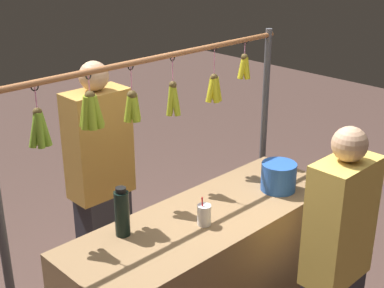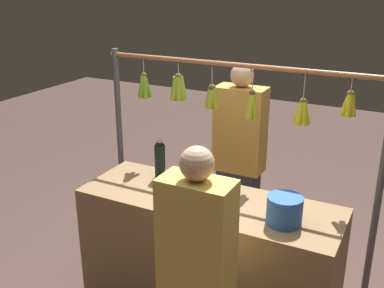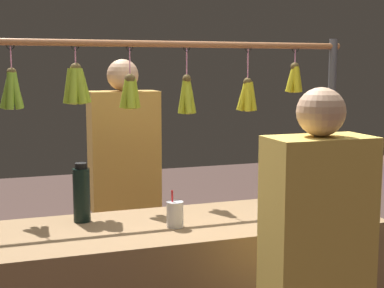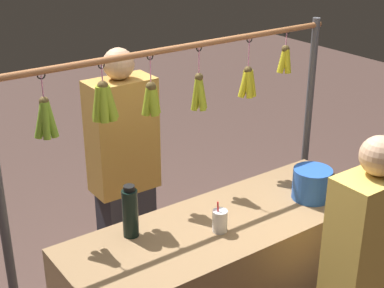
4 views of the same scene
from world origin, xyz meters
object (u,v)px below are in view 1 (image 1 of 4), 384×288
object	(u,v)px
drink_cup	(204,215)
vendor_person	(102,189)
blue_bucket	(279,177)
customer_person	(335,272)
water_bottle	(122,213)

from	to	relation	value
drink_cup	vendor_person	xyz separation A→B (m)	(0.03, -0.88, -0.16)
blue_bucket	customer_person	bearing A→B (deg)	64.71
vendor_person	customer_person	size ratio (longest dim) A/B	1.07
blue_bucket	drink_cup	size ratio (longest dim) A/B	1.28
vendor_person	drink_cup	bearing A→B (deg)	92.10
drink_cup	customer_person	distance (m)	0.71
water_bottle	vendor_person	xyz separation A→B (m)	(-0.33, -0.66, -0.23)
drink_cup	vendor_person	world-z (taller)	vendor_person
vendor_person	customer_person	bearing A→B (deg)	103.78
blue_bucket	vendor_person	world-z (taller)	vendor_person
blue_bucket	drink_cup	bearing A→B (deg)	-1.98
blue_bucket	drink_cup	xyz separation A→B (m)	(0.60, -0.02, -0.03)
vendor_person	customer_person	xyz separation A→B (m)	(-0.36, 1.47, -0.05)
blue_bucket	customer_person	xyz separation A→B (m)	(0.27, 0.57, -0.24)
blue_bucket	vendor_person	size ratio (longest dim) A/B	0.13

